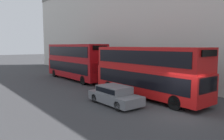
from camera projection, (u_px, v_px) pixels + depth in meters
ground_plane at (180, 114)px, 13.56m from camera, size 200.00×200.00×0.00m
bus_leading at (147, 70)px, 17.66m from camera, size 2.59×10.42×4.11m
bus_second_in_queue at (75, 60)px, 27.13m from camera, size 2.59×10.86×4.39m
car_dark_sedan at (115, 95)px, 15.72m from camera, size 1.88×4.25×1.35m
pedestrian at (98, 72)px, 28.60m from camera, size 0.36×0.36×1.72m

